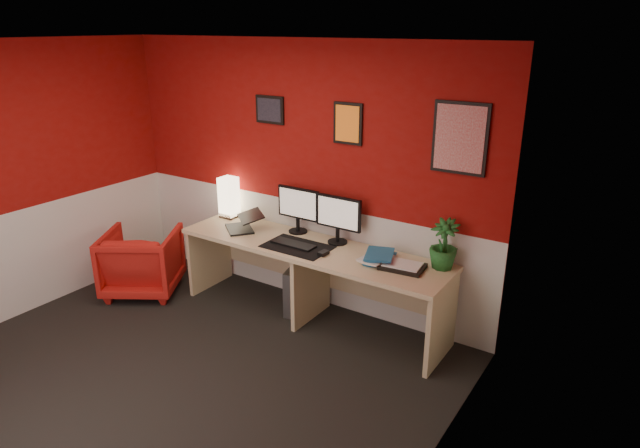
{
  "coord_description": "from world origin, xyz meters",
  "views": [
    {
      "loc": [
        2.95,
        -2.4,
        2.62
      ],
      "look_at": [
        0.6,
        1.21,
        1.05
      ],
      "focal_mm": 31.07,
      "sensor_mm": 36.0,
      "label": 1
    }
  ],
  "objects_px": {
    "monitor_right": "(338,213)",
    "potted_plant": "(444,244)",
    "laptop": "(239,219)",
    "zen_tray": "(402,267)",
    "shoji_lamp": "(229,198)",
    "monitor_left": "(298,203)",
    "pc_tower": "(301,288)",
    "desk": "(311,283)",
    "armchair": "(142,262)"
  },
  "relations": [
    {
      "from": "monitor_right",
      "to": "potted_plant",
      "type": "bearing_deg",
      "value": 0.09
    },
    {
      "from": "laptop",
      "to": "monitor_right",
      "type": "height_order",
      "value": "monitor_right"
    },
    {
      "from": "zen_tray",
      "to": "potted_plant",
      "type": "relative_size",
      "value": 0.84
    },
    {
      "from": "shoji_lamp",
      "to": "monitor_left",
      "type": "height_order",
      "value": "monitor_left"
    },
    {
      "from": "shoji_lamp",
      "to": "zen_tray",
      "type": "distance_m",
      "value": 2.06
    },
    {
      "from": "monitor_right",
      "to": "pc_tower",
      "type": "height_order",
      "value": "monitor_right"
    },
    {
      "from": "desk",
      "to": "zen_tray",
      "type": "height_order",
      "value": "zen_tray"
    },
    {
      "from": "laptop",
      "to": "pc_tower",
      "type": "relative_size",
      "value": 0.73
    },
    {
      "from": "monitor_left",
      "to": "potted_plant",
      "type": "bearing_deg",
      "value": -1.03
    },
    {
      "from": "monitor_left",
      "to": "pc_tower",
      "type": "xyz_separation_m",
      "value": [
        0.13,
        -0.14,
        -0.8
      ]
    },
    {
      "from": "potted_plant",
      "to": "pc_tower",
      "type": "height_order",
      "value": "potted_plant"
    },
    {
      "from": "desk",
      "to": "shoji_lamp",
      "type": "distance_m",
      "value": 1.3
    },
    {
      "from": "shoji_lamp",
      "to": "armchair",
      "type": "distance_m",
      "value": 1.09
    },
    {
      "from": "shoji_lamp",
      "to": "monitor_left",
      "type": "relative_size",
      "value": 0.69
    },
    {
      "from": "monitor_right",
      "to": "pc_tower",
      "type": "xyz_separation_m",
      "value": [
        -0.34,
        -0.11,
        -0.8
      ]
    },
    {
      "from": "shoji_lamp",
      "to": "zen_tray",
      "type": "height_order",
      "value": "shoji_lamp"
    },
    {
      "from": "zen_tray",
      "to": "potted_plant",
      "type": "distance_m",
      "value": 0.38
    },
    {
      "from": "potted_plant",
      "to": "monitor_right",
      "type": "bearing_deg",
      "value": -179.91
    },
    {
      "from": "armchair",
      "to": "monitor_right",
      "type": "bearing_deg",
      "value": 167.71
    },
    {
      "from": "potted_plant",
      "to": "pc_tower",
      "type": "xyz_separation_m",
      "value": [
        -1.34,
        -0.11,
        -0.71
      ]
    },
    {
      "from": "desk",
      "to": "armchair",
      "type": "bearing_deg",
      "value": -164.94
    },
    {
      "from": "shoji_lamp",
      "to": "desk",
      "type": "bearing_deg",
      "value": -10.25
    },
    {
      "from": "monitor_left",
      "to": "zen_tray",
      "type": "height_order",
      "value": "monitor_left"
    },
    {
      "from": "shoji_lamp",
      "to": "monitor_right",
      "type": "relative_size",
      "value": 0.69
    },
    {
      "from": "desk",
      "to": "pc_tower",
      "type": "distance_m",
      "value": 0.25
    },
    {
      "from": "armchair",
      "to": "shoji_lamp",
      "type": "bearing_deg",
      "value": -163.64
    },
    {
      "from": "monitor_right",
      "to": "armchair",
      "type": "height_order",
      "value": "monitor_right"
    },
    {
      "from": "shoji_lamp",
      "to": "pc_tower",
      "type": "distance_m",
      "value": 1.2
    },
    {
      "from": "desk",
      "to": "pc_tower",
      "type": "xyz_separation_m",
      "value": [
        -0.18,
        0.1,
        -0.14
      ]
    },
    {
      "from": "potted_plant",
      "to": "armchair",
      "type": "height_order",
      "value": "potted_plant"
    },
    {
      "from": "laptop",
      "to": "potted_plant",
      "type": "relative_size",
      "value": 0.79
    },
    {
      "from": "potted_plant",
      "to": "pc_tower",
      "type": "relative_size",
      "value": 0.93
    },
    {
      "from": "pc_tower",
      "to": "desk",
      "type": "bearing_deg",
      "value": -43.18
    },
    {
      "from": "monitor_left",
      "to": "monitor_right",
      "type": "bearing_deg",
      "value": -3.45
    },
    {
      "from": "pc_tower",
      "to": "armchair",
      "type": "relative_size",
      "value": 0.62
    },
    {
      "from": "laptop",
      "to": "pc_tower",
      "type": "height_order",
      "value": "laptop"
    },
    {
      "from": "monitor_left",
      "to": "potted_plant",
      "type": "relative_size",
      "value": 1.39
    },
    {
      "from": "shoji_lamp",
      "to": "monitor_right",
      "type": "bearing_deg",
      "value": -0.08
    },
    {
      "from": "pc_tower",
      "to": "armchair",
      "type": "distance_m",
      "value": 1.68
    },
    {
      "from": "zen_tray",
      "to": "armchair",
      "type": "bearing_deg",
      "value": -169.52
    },
    {
      "from": "shoji_lamp",
      "to": "pc_tower",
      "type": "xyz_separation_m",
      "value": [
        0.97,
        -0.11,
        -0.7
      ]
    },
    {
      "from": "shoji_lamp",
      "to": "monitor_left",
      "type": "xyz_separation_m",
      "value": [
        0.84,
        0.03,
        0.09
      ]
    },
    {
      "from": "desk",
      "to": "laptop",
      "type": "xyz_separation_m",
      "value": [
        -0.82,
        -0.03,
        0.47
      ]
    },
    {
      "from": "pc_tower",
      "to": "zen_tray",
      "type": "bearing_deg",
      "value": -19.16
    },
    {
      "from": "zen_tray",
      "to": "pc_tower",
      "type": "xyz_separation_m",
      "value": [
        -1.07,
        0.08,
        -0.52
      ]
    },
    {
      "from": "monitor_right",
      "to": "armchair",
      "type": "xyz_separation_m",
      "value": [
        -1.91,
        -0.68,
        -0.69
      ]
    },
    {
      "from": "armchair",
      "to": "potted_plant",
      "type": "bearing_deg",
      "value": 161.31
    },
    {
      "from": "pc_tower",
      "to": "monitor_left",
      "type": "bearing_deg",
      "value": 117.57
    },
    {
      "from": "monitor_right",
      "to": "shoji_lamp",
      "type": "bearing_deg",
      "value": 179.92
    },
    {
      "from": "shoji_lamp",
      "to": "armchair",
      "type": "xyz_separation_m",
      "value": [
        -0.61,
        -0.68,
        -0.6
      ]
    }
  ]
}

